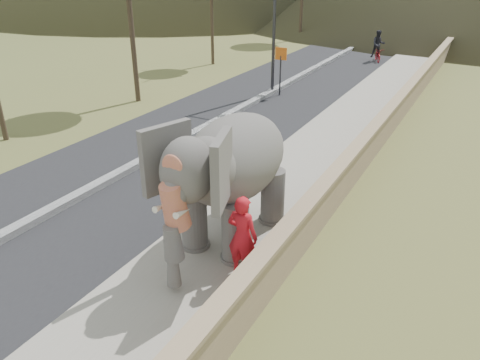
% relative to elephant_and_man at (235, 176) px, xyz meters
% --- Properties ---
extents(road, '(7.00, 120.00, 0.03)m').
position_rel_elephant_and_man_xyz_m(road, '(-5.02, 5.17, -1.71)').
color(road, black).
rests_on(road, ground).
extents(median, '(0.35, 120.00, 0.22)m').
position_rel_elephant_and_man_xyz_m(median, '(-5.02, 5.17, -1.61)').
color(median, black).
rests_on(median, ground).
extents(walkway, '(3.00, 120.00, 0.15)m').
position_rel_elephant_and_man_xyz_m(walkway, '(-0.02, 5.17, -1.65)').
color(walkway, '#9E9687').
rests_on(walkway, ground).
extents(parapet, '(0.30, 120.00, 1.10)m').
position_rel_elephant_and_man_xyz_m(parapet, '(1.63, 5.17, -1.17)').
color(parapet, tan).
rests_on(parapet, ground).
extents(signboard, '(0.60, 0.08, 2.40)m').
position_rel_elephant_and_man_xyz_m(signboard, '(-4.52, 12.77, -0.08)').
color(signboard, '#2D2D33').
rests_on(signboard, ground).
extents(elephant_and_man, '(2.39, 4.38, 3.17)m').
position_rel_elephant_and_man_xyz_m(elephant_and_man, '(0.00, 0.00, 0.00)').
color(elephant_and_man, slate).
rests_on(elephant_and_man, ground).
extents(motorcyclist, '(1.17, 1.74, 2.03)m').
position_rel_elephant_and_man_xyz_m(motorcyclist, '(-2.28, 23.80, -0.90)').
color(motorcyclist, maroon).
rests_on(motorcyclist, ground).
extents(trees, '(48.45, 43.48, 9.46)m').
position_rel_elephant_and_man_xyz_m(trees, '(1.51, 24.09, 2.15)').
color(trees, '#473828').
rests_on(trees, ground).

